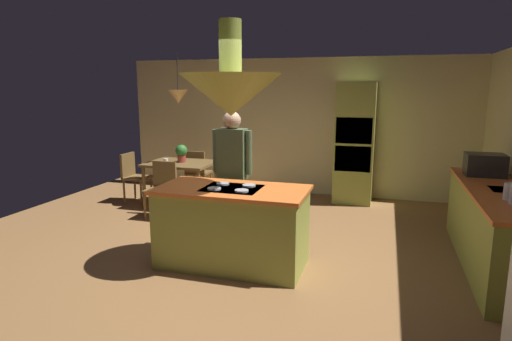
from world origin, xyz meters
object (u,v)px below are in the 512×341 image
Objects in this scene: dining_table at (181,168)px; chair_by_back_wall at (197,170)px; oven_tower at (354,143)px; chair_facing_island at (162,185)px; kitchen_island at (232,226)px; cup_on_table at (166,161)px; chair_at_corner at (133,174)px; person_at_island at (232,168)px; canister_sugar at (511,192)px; potted_plant_on_table at (181,152)px; microwave_on_counter at (485,165)px.

chair_by_back_wall is at bearing 90.00° from dining_table.
oven_tower is at bearing 22.21° from dining_table.
chair_by_back_wall is (0.00, 1.31, 0.00)m from chair_facing_island.
kitchen_island is 3.48m from oven_tower.
kitchen_island reaches higher than cup_on_table.
chair_at_corner reaches higher than cup_on_table.
person_at_island reaches higher than chair_at_corner.
kitchen_island is 2.91m from canister_sugar.
person_at_island is at bearing 173.09° from canister_sugar.
oven_tower is at bearing -72.99° from chair_at_corner.
person_at_island is 2.56m from chair_by_back_wall.
potted_plant_on_table is 4.87m from canister_sugar.
person_at_island is (-1.35, -2.54, -0.06)m from oven_tower.
person_at_island reaches higher than chair_by_back_wall.
cup_on_table is (-0.15, -0.87, 0.30)m from chair_by_back_wall.
person_at_island is 2.00m from cup_on_table.
chair_at_corner is 5.18× the size of canister_sugar.
dining_table is 0.65× the size of person_at_island.
potted_plant_on_table is 1.79× the size of canister_sugar.
chair_at_corner is 5.77m from canister_sugar.
microwave_on_counter reaches higher than dining_table.
oven_tower is 1.22× the size of person_at_island.
person_at_island reaches higher than cup_on_table.
kitchen_island reaches higher than chair_at_corner.
canister_sugar is 0.37× the size of microwave_on_counter.
chair_by_back_wall is at bearing 121.68° from kitchen_island.
kitchen_island is at bearing -173.36° from canister_sugar.
cup_on_table is (-2.95, -1.36, -0.25)m from oven_tower.
dining_table is 1.28× the size of chair_by_back_wall.
dining_table is 1.28× the size of chair_at_corner.
kitchen_island is at bearing -40.37° from chair_facing_island.
microwave_on_counter reaches higher than kitchen_island.
potted_plant_on_table is 3.33× the size of cup_on_table.
dining_table is at bearing 54.48° from cup_on_table.
chair_facing_island reaches higher than cup_on_table.
chair_by_back_wall is at bearing -55.00° from chair_at_corner.
canister_sugar reaches higher than chair_at_corner.
chair_at_corner is at bearing 180.00° from dining_table.
dining_table is 0.67m from chair_facing_island.
kitchen_island is 2.75m from potted_plant_on_table.
chair_at_corner is 1.04m from potted_plant_on_table.
chair_facing_island is at bearing -178.31° from microwave_on_counter.
person_at_island is 1.97× the size of chair_by_back_wall.
dining_table is 0.30m from cup_on_table.
cup_on_table is (-0.15, 0.44, 0.30)m from chair_facing_island.
potted_plant_on_table reaches higher than dining_table.
microwave_on_counter reaches higher than potted_plant_on_table.
kitchen_island is 3.68× the size of microwave_on_counter.
potted_plant_on_table is (0.95, 0.02, 0.42)m from chair_at_corner.
chair_by_back_wall reaches higher than cup_on_table.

